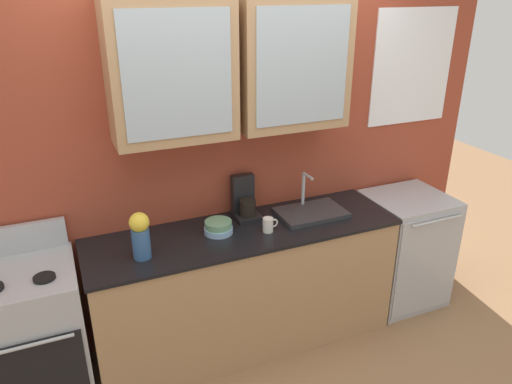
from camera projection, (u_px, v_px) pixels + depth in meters
The scene contains 10 objects.
ground_plane at pixel (246, 339), 3.53m from camera, with size 10.00×10.00×0.00m, color #936B47.
back_wall_unit at pixel (228, 132), 3.20m from camera, with size 4.00×0.41×2.64m.
counter at pixel (246, 287), 3.35m from camera, with size 2.07×0.60×0.89m.
stove_range at pixel (33, 338), 2.86m from camera, with size 0.59×0.61×1.07m.
sink_faucet at pixel (311, 212), 3.38m from camera, with size 0.47×0.31×0.28m.
bowl_stack at pixel (218, 227), 3.12m from camera, with size 0.19×0.19×0.08m.
vase at pixel (140, 234), 2.80m from camera, with size 0.12×0.12×0.29m.
cup_near_sink at pixel (268, 225), 3.14m from camera, with size 0.10×0.07×0.10m.
dishwasher at pixel (404, 249), 3.83m from camera, with size 0.60×0.59×0.89m.
coffee_maker at pixel (245, 202), 3.32m from camera, with size 0.17×0.20×0.29m.
Camera 1 is at (-1.04, -2.62, 2.37)m, focal length 34.13 mm.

